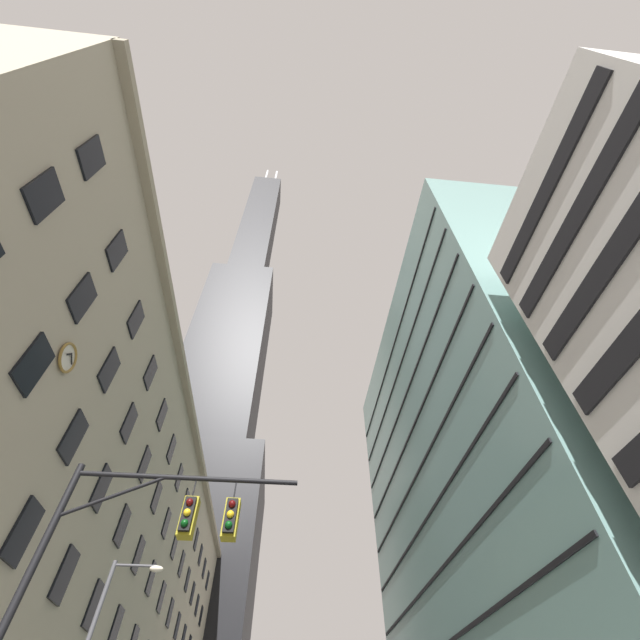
% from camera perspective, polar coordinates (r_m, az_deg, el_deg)
% --- Properties ---
extents(station_building, '(18.34, 75.10, 26.82)m').
position_cam_1_polar(station_building, '(46.54, -33.41, -28.08)').
color(station_building, '#B2A88E').
rests_on(station_building, ground).
extents(dark_skyscraper, '(29.56, 29.56, 232.31)m').
position_cam_1_polar(dark_skyscraper, '(112.68, -14.37, -10.86)').
color(dark_skyscraper, black).
rests_on(dark_skyscraper, ground).
extents(glass_office_midrise, '(16.21, 37.97, 41.62)m').
position_cam_1_polar(glass_office_midrise, '(43.38, 24.20, -19.07)').
color(glass_office_midrise, gray).
rests_on(glass_office_midrise, ground).
extents(traffic_signal_mast, '(6.53, 0.63, 7.76)m').
position_cam_1_polar(traffic_signal_mast, '(12.66, -24.27, -28.08)').
color(traffic_signal_mast, black).
rests_on(traffic_signal_mast, sidewalk_left).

